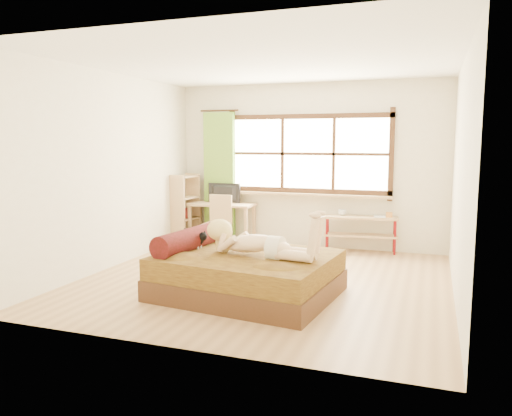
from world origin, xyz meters
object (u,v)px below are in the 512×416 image
at_px(woman, 258,231).
at_px(kitten, 194,238).
at_px(chair, 219,219).
at_px(desk, 222,209).
at_px(bookshelf, 185,208).
at_px(bed, 244,272).
at_px(pipe_shelf, 361,226).

relative_size(woman, kitten, 4.67).
xyz_separation_m(kitten, chair, (-0.62, 2.13, -0.11)).
distance_m(desk, bookshelf, 0.66).
relative_size(bed, pipe_shelf, 1.77).
relative_size(bed, kitten, 7.24).
height_order(bed, pipe_shelf, bed).
xyz_separation_m(kitten, bookshelf, (-1.37, 2.39, 0.01)).
bearing_deg(bed, desk, 124.94).
bearing_deg(woman, desk, 127.68).
bearing_deg(bed, kitten, 178.72).
bearing_deg(bookshelf, pipe_shelf, 10.32).
distance_m(desk, chair, 0.40).
distance_m(chair, bookshelf, 0.80).
relative_size(desk, bookshelf, 0.95).
bearing_deg(chair, woman, -57.43).
distance_m(woman, desk, 3.09).
bearing_deg(pipe_shelf, woman, -112.81).
distance_m(bed, bookshelf, 3.23).
bearing_deg(bed, chair, 126.89).
xyz_separation_m(bed, desk, (-1.39, 2.59, 0.35)).
bearing_deg(bed, bookshelf, 136.05).
bearing_deg(kitten, bookshelf, 126.44).
distance_m(woman, kitten, 0.90).
bearing_deg(chair, kitten, -74.40).
xyz_separation_m(desk, pipe_shelf, (2.36, 0.12, -0.19)).
xyz_separation_m(woman, pipe_shelf, (0.77, 2.77, -0.35)).
bearing_deg(bookshelf, woman, -42.60).
height_order(woman, chair, woman).
relative_size(desk, chair, 1.28).
distance_m(bed, kitten, 0.76).
height_order(kitten, desk, kitten).
xyz_separation_m(woman, bookshelf, (-2.24, 2.54, -0.17)).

